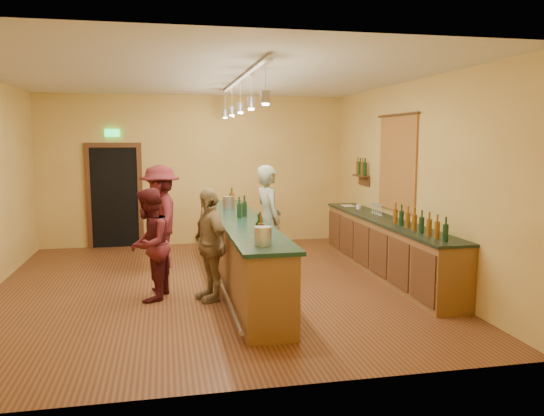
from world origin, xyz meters
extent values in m
plane|color=#562918|center=(0.00, 0.00, 0.00)|extent=(7.00, 7.00, 0.00)
cube|color=silver|center=(0.00, 0.00, 3.20)|extent=(6.50, 7.00, 0.02)
cube|color=tan|center=(0.00, 3.50, 1.60)|extent=(6.50, 0.02, 3.20)
cube|color=tan|center=(0.00, -3.50, 1.60)|extent=(6.50, 0.02, 3.20)
cube|color=tan|center=(3.25, 0.00, 1.60)|extent=(0.02, 7.00, 3.20)
cube|color=black|center=(-1.70, 3.48, 1.05)|extent=(0.95, 0.06, 2.10)
cube|color=#4E2D17|center=(-2.22, 3.46, 1.05)|extent=(0.10, 0.08, 2.10)
cube|color=#4E2D17|center=(-1.18, 3.46, 1.05)|extent=(0.10, 0.08, 2.10)
cube|color=#4E2D17|center=(-1.70, 3.46, 2.15)|extent=(1.15, 0.08, 0.10)
cube|color=#19E54C|center=(-1.70, 3.45, 2.40)|extent=(0.30, 0.04, 0.15)
cube|color=maroon|center=(3.23, 0.40, 1.85)|extent=(0.03, 1.40, 1.60)
cube|color=#4E2D17|center=(3.16, 1.90, 1.55)|extent=(0.16, 0.55, 0.03)
cube|color=#4E2D17|center=(3.23, 1.90, 1.45)|extent=(0.03, 0.55, 0.18)
cube|color=brown|center=(2.97, 0.20, 0.45)|extent=(0.55, 4.50, 0.90)
cube|color=black|center=(2.97, 0.20, 0.92)|extent=(0.60, 4.55, 0.04)
cylinder|color=silver|center=(2.97, 1.50, 0.99)|extent=(0.09, 0.09, 0.09)
cube|color=silver|center=(2.94, 2.00, 0.95)|extent=(0.22, 0.30, 0.01)
cube|color=brown|center=(0.48, 0.00, 0.50)|extent=(0.60, 5.00, 1.00)
cube|color=#133025|center=(0.48, 0.00, 1.02)|extent=(0.70, 5.10, 0.05)
cylinder|color=silver|center=(0.12, 0.00, 0.15)|extent=(0.05, 5.00, 0.05)
cylinder|color=silver|center=(0.43, -2.10, 1.16)|extent=(0.20, 0.20, 0.22)
cylinder|color=silver|center=(0.43, 1.20, 1.16)|extent=(0.20, 0.20, 0.22)
cube|color=silver|center=(0.48, 0.00, 3.14)|extent=(0.06, 4.60, 0.05)
cylinder|color=silver|center=(0.48, -2.00, 2.95)|extent=(0.01, 0.01, 0.35)
cylinder|color=#A5A5AD|center=(0.48, -2.00, 2.75)|extent=(0.11, 0.11, 0.14)
cylinder|color=#FFEABF|center=(0.48, -2.00, 2.67)|extent=(0.08, 0.08, 0.02)
cylinder|color=silver|center=(0.48, -1.00, 2.95)|extent=(0.01, 0.01, 0.35)
cylinder|color=#A5A5AD|center=(0.48, -1.00, 2.75)|extent=(0.11, 0.11, 0.14)
cylinder|color=#FFEABF|center=(0.48, -1.00, 2.67)|extent=(0.08, 0.08, 0.02)
cylinder|color=silver|center=(0.48, 0.00, 2.95)|extent=(0.01, 0.01, 0.35)
cylinder|color=#A5A5AD|center=(0.48, 0.00, 2.75)|extent=(0.11, 0.11, 0.14)
cylinder|color=#FFEABF|center=(0.48, 0.00, 2.67)|extent=(0.08, 0.08, 0.02)
cylinder|color=silver|center=(0.48, 1.00, 2.95)|extent=(0.01, 0.01, 0.35)
cylinder|color=#A5A5AD|center=(0.48, 1.00, 2.75)|extent=(0.11, 0.11, 0.14)
cylinder|color=#FFEABF|center=(0.48, 1.00, 2.67)|extent=(0.08, 0.08, 0.02)
cylinder|color=silver|center=(0.48, 2.00, 2.95)|extent=(0.01, 0.01, 0.35)
cylinder|color=#A5A5AD|center=(0.48, 2.00, 2.75)|extent=(0.11, 0.11, 0.14)
cylinder|color=#FFEABF|center=(0.48, 2.00, 2.67)|extent=(0.08, 0.08, 0.02)
imported|color=gray|center=(1.03, 0.61, 0.92)|extent=(0.55, 0.74, 1.84)
imported|color=#59191E|center=(-0.90, -0.50, 0.80)|extent=(0.78, 0.90, 1.59)
imported|color=#997A51|center=(-0.07, -0.67, 0.80)|extent=(0.66, 1.01, 1.60)
imported|color=#59191E|center=(-0.75, 1.43, 0.91)|extent=(0.78, 1.23, 1.83)
cylinder|color=#9D6747|center=(1.07, 2.10, 0.77)|extent=(0.38, 0.38, 0.05)
cylinder|color=#9D6747|center=(1.22, 2.10, 0.37)|extent=(0.04, 0.04, 0.74)
cylinder|color=#9D6747|center=(1.00, 2.23, 0.37)|extent=(0.04, 0.04, 0.74)
cylinder|color=#9D6747|center=(1.00, 1.98, 0.37)|extent=(0.04, 0.04, 0.74)
camera|label=1|loc=(-0.67, -8.03, 2.27)|focal=35.00mm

